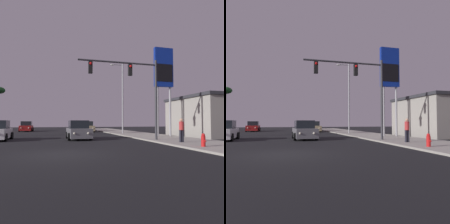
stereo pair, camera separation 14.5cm
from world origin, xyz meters
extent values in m
plane|color=black|center=(0.00, 0.00, 0.00)|extent=(120.00, 120.00, 0.00)
cube|color=#9E998E|center=(9.50, 10.00, 0.06)|extent=(5.00, 60.00, 0.12)
cube|color=gray|center=(18.00, 9.59, 2.00)|extent=(10.00, 8.00, 4.00)
cube|color=#2D2D33|center=(18.00, 9.59, 4.15)|extent=(10.30, 8.30, 0.30)
cube|color=#B7B7BC|center=(4.73, 28.24, 0.58)|extent=(1.86, 4.22, 0.80)
cube|color=black|center=(4.73, 28.39, 1.33)|extent=(1.63, 2.02, 0.70)
cylinder|color=black|center=(3.83, 26.93, 0.32)|extent=(0.24, 0.64, 0.64)
cylinder|color=black|center=(5.63, 26.93, 0.32)|extent=(0.24, 0.64, 0.64)
cylinder|color=black|center=(3.83, 29.54, 0.32)|extent=(0.24, 0.64, 0.64)
cylinder|color=black|center=(5.63, 29.54, 0.32)|extent=(0.24, 0.64, 0.64)
sphere|color=#F2EACC|center=(4.17, 26.12, 0.63)|extent=(0.18, 0.18, 0.18)
sphere|color=#F2EACC|center=(5.29, 26.12, 0.63)|extent=(0.18, 0.18, 0.18)
cube|color=slate|center=(1.84, 9.02, 0.58)|extent=(1.93, 4.26, 0.80)
cube|color=black|center=(1.84, 9.17, 1.33)|extent=(1.66, 2.05, 0.70)
cylinder|color=black|center=(0.94, 7.71, 0.32)|extent=(0.24, 0.64, 0.64)
cylinder|color=black|center=(2.74, 7.71, 0.32)|extent=(0.24, 0.64, 0.64)
cylinder|color=black|center=(0.94, 10.32, 0.32)|extent=(0.24, 0.64, 0.64)
cylinder|color=black|center=(2.74, 10.32, 0.32)|extent=(0.24, 0.64, 0.64)
sphere|color=#F2EACC|center=(1.28, 6.90, 0.63)|extent=(0.18, 0.18, 0.18)
sphere|color=#F2EACC|center=(2.39, 6.90, 0.63)|extent=(0.18, 0.18, 0.18)
cylinder|color=black|center=(-3.99, 8.29, 0.32)|extent=(0.24, 0.64, 0.64)
cylinder|color=black|center=(-3.99, 10.90, 0.32)|extent=(0.24, 0.64, 0.64)
cube|color=tan|center=(4.78, 23.53, 0.58)|extent=(1.82, 4.21, 0.80)
cube|color=black|center=(4.78, 23.68, 1.33)|extent=(1.61, 2.01, 0.70)
cylinder|color=black|center=(3.88, 22.23, 0.32)|extent=(0.24, 0.64, 0.64)
cylinder|color=black|center=(5.68, 22.23, 0.32)|extent=(0.24, 0.64, 0.64)
cylinder|color=black|center=(3.88, 24.83, 0.32)|extent=(0.24, 0.64, 0.64)
cylinder|color=black|center=(5.68, 24.83, 0.32)|extent=(0.24, 0.64, 0.64)
sphere|color=#F2EACC|center=(4.23, 21.41, 0.63)|extent=(0.18, 0.18, 0.18)
sphere|color=#F2EACC|center=(5.34, 21.41, 0.63)|extent=(0.18, 0.18, 0.18)
cube|color=maroon|center=(-4.66, 28.09, 0.58)|extent=(1.81, 4.20, 0.80)
cube|color=black|center=(-4.66, 28.24, 1.33)|extent=(1.60, 2.00, 0.70)
cylinder|color=black|center=(-5.56, 26.79, 0.32)|extent=(0.24, 0.64, 0.64)
cylinder|color=black|center=(-3.76, 26.79, 0.32)|extent=(0.24, 0.64, 0.64)
cylinder|color=black|center=(-5.56, 29.39, 0.32)|extent=(0.24, 0.64, 0.64)
cylinder|color=black|center=(-3.76, 29.39, 0.32)|extent=(0.24, 0.64, 0.64)
sphere|color=#F2EACC|center=(-5.22, 25.97, 0.63)|extent=(0.18, 0.18, 0.18)
sphere|color=#F2EACC|center=(-4.10, 25.97, 0.63)|extent=(0.18, 0.18, 0.18)
cylinder|color=#38383D|center=(7.73, 5.55, 3.37)|extent=(0.20, 0.20, 6.50)
cylinder|color=#38383D|center=(4.55, 5.55, 6.22)|extent=(6.37, 0.14, 0.14)
cube|color=black|center=(5.50, 5.55, 5.67)|extent=(0.30, 0.24, 0.90)
sphere|color=red|center=(5.50, 5.41, 5.94)|extent=(0.20, 0.20, 0.20)
cube|color=black|center=(2.32, 5.55, 5.67)|extent=(0.30, 0.24, 0.90)
sphere|color=red|center=(2.32, 5.41, 5.94)|extent=(0.20, 0.20, 0.20)
cylinder|color=#99999E|center=(8.30, 16.17, 4.62)|extent=(0.18, 0.18, 9.00)
cylinder|color=#99999E|center=(7.60, 16.17, 8.97)|extent=(1.40, 0.10, 0.10)
ellipsoid|color=silver|center=(6.90, 16.17, 8.92)|extent=(0.50, 0.24, 0.20)
cylinder|color=#99999E|center=(9.77, 9.28, 2.62)|extent=(0.20, 0.20, 5.00)
cylinder|color=#99999E|center=(11.17, 9.28, 2.62)|extent=(0.20, 0.20, 5.00)
cube|color=navy|center=(10.47, 9.28, 7.12)|extent=(2.00, 0.40, 4.00)
cube|color=black|center=(10.47, 9.07, 6.52)|extent=(1.80, 0.03, 1.80)
cylinder|color=red|center=(8.02, 0.19, 0.42)|extent=(0.24, 0.24, 0.60)
sphere|color=red|center=(8.02, 0.19, 0.78)|extent=(0.20, 0.20, 0.20)
cylinder|color=red|center=(8.02, 0.02, 0.45)|extent=(0.08, 0.10, 0.08)
cylinder|color=#23232D|center=(8.32, 3.01, 0.54)|extent=(0.16, 0.16, 0.85)
cylinder|color=#23232D|center=(8.50, 3.01, 0.54)|extent=(0.16, 0.16, 0.85)
cylinder|color=#BF3333|center=(8.41, 3.01, 1.27)|extent=(0.32, 0.32, 0.60)
sphere|color=tan|center=(8.41, 3.01, 1.68)|extent=(0.22, 0.22, 0.22)
camera|label=1|loc=(-0.35, -10.64, 1.52)|focal=35.00mm
camera|label=2|loc=(-0.21, -10.68, 1.52)|focal=35.00mm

